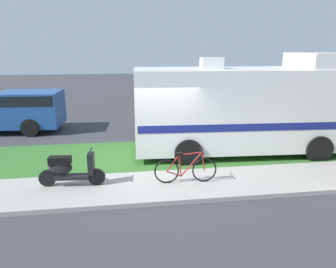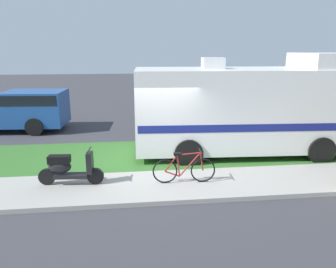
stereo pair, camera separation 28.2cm
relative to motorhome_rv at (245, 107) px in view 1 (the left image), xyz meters
The scene contains 7 objects.
ground_plane 3.82m from the motorhome_rv, 155.92° to the right, with size 80.00×80.00×0.00m, color #38383D.
sidewalk 4.38m from the motorhome_rv, 140.36° to the right, with size 24.00×2.00×0.12m.
grass_strip 3.54m from the motorhome_rv, behind, with size 24.00×3.40×0.08m.
motorhome_rv is the anchor object (origin of this frame).
scooter 6.18m from the motorhome_rv, 157.65° to the right, with size 1.72×0.50×0.97m.
bicycle 3.82m from the motorhome_rv, 135.17° to the right, with size 1.69×0.52×0.89m.
pickup_truck_near 10.17m from the motorhome_rv, 153.80° to the left, with size 5.89×2.38×1.79m.
Camera 1 is at (-1.11, -9.18, 3.62)m, focal length 34.88 mm.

